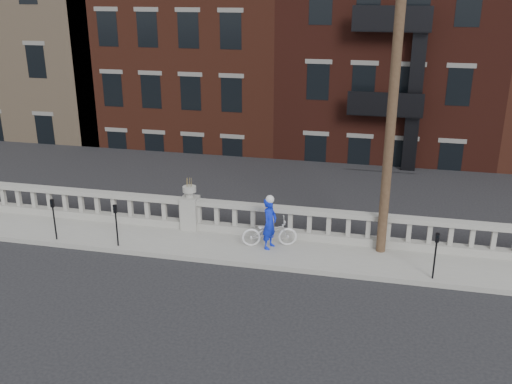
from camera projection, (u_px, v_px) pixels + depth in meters
The scene contains 11 objects.
ground at pixel (143, 290), 15.42m from camera, with size 120.00×120.00×0.00m, color black.
sidewalk at pixel (181, 242), 18.14m from camera, with size 32.00×2.20×0.15m, color gray.
balustrade at pixel (190, 214), 18.82m from camera, with size 28.00×0.34×1.03m.
planter_pedestal at pixel (190, 209), 18.75m from camera, with size 0.55×0.55×1.76m.
lower_level at pixel (298, 73), 35.51m from camera, with size 80.00×44.00×20.80m.
utility_pole at pixel (394, 83), 15.63m from camera, with size 1.60×0.28×10.00m.
parking_meter_b at pixel (54, 215), 17.86m from camera, with size 0.10×0.09×1.36m.
parking_meter_c at pixel (116, 221), 17.42m from camera, with size 0.10×0.09×1.36m.
parking_meter_d at pixel (436, 251), 15.45m from camera, with size 0.10×0.09×1.36m.
bicycle at pixel (269, 232), 17.57m from camera, with size 0.60×1.71×0.90m, color silver.
cyclist at pixel (270, 223), 17.31m from camera, with size 0.59×0.38×1.60m, color #0D24D0.
Camera 1 is at (6.00, -12.56, 7.77)m, focal length 40.00 mm.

